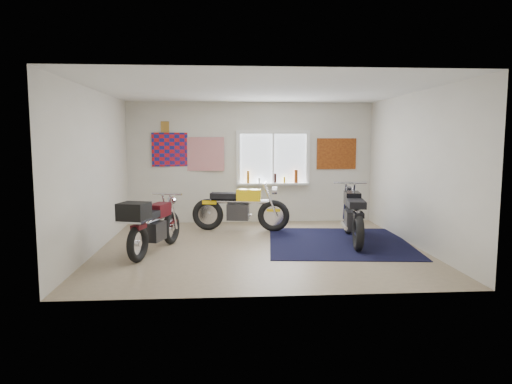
{
  "coord_description": "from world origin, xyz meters",
  "views": [
    {
      "loc": [
        -0.6,
        -7.77,
        1.88
      ],
      "look_at": [
        -0.03,
        0.4,
        0.93
      ],
      "focal_mm": 32.0,
      "sensor_mm": 36.0,
      "label": 1
    }
  ],
  "objects": [
    {
      "name": "maroon_tourer",
      "position": [
        -1.8,
        -0.36,
        0.49
      ],
      "size": [
        0.87,
        1.84,
        0.95
      ],
      "rotation": [
        0.0,
        0.0,
        1.28
      ],
      "color": "black",
      "rests_on": "ground"
    },
    {
      "name": "oil_bottles",
      "position": [
        0.58,
        2.4,
        1.03
      ],
      "size": [
        1.16,
        0.09,
        0.3
      ],
      "color": "#985A16",
      "rests_on": "window_assembly"
    },
    {
      "name": "ground",
      "position": [
        0.0,
        0.0,
        0.0
      ],
      "size": [
        5.5,
        5.5,
        0.0
      ],
      "primitive_type": "plane",
      "color": "#9E896B",
      "rests_on": "ground"
    },
    {
      "name": "triumph_poster",
      "position": [
        1.95,
        2.48,
        1.55
      ],
      "size": [
        0.9,
        0.03,
        0.7
      ],
      "primitive_type": "cube",
      "color": "#A54C14",
      "rests_on": "room_shell"
    },
    {
      "name": "yellow_triumph",
      "position": [
        -0.29,
        1.5,
        0.45
      ],
      "size": [
        2.02,
        0.63,
        1.02
      ],
      "rotation": [
        0.0,
        0.0,
        -0.17
      ],
      "color": "black",
      "rests_on": "ground"
    },
    {
      "name": "room_shell",
      "position": [
        0.0,
        0.0,
        1.64
      ],
      "size": [
        5.5,
        5.5,
        5.5
      ],
      "color": "white",
      "rests_on": "ground"
    },
    {
      "name": "black_chrome_bike",
      "position": [
        1.75,
        0.32,
        0.47
      ],
      "size": [
        0.65,
        2.07,
        1.07
      ],
      "rotation": [
        0.0,
        0.0,
        1.42
      ],
      "color": "black",
      "rests_on": "navy_rug"
    },
    {
      "name": "flag_display",
      "position": [
        -1.9,
        2.48,
        2.15
      ],
      "size": [
        1.6,
        0.1,
        1.17
      ],
      "color": "red",
      "rests_on": "room_shell"
    },
    {
      "name": "navy_rug",
      "position": [
        1.47,
        0.26,
        0.01
      ],
      "size": [
        2.74,
        2.83,
        0.01
      ],
      "primitive_type": "cube",
      "rotation": [
        0.0,
        0.0,
        -0.1
      ],
      "color": "black",
      "rests_on": "ground"
    },
    {
      "name": "window_assembly",
      "position": [
        0.5,
        2.47,
        1.37
      ],
      "size": [
        1.66,
        0.17,
        1.26
      ],
      "color": "white",
      "rests_on": "room_shell"
    }
  ]
}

